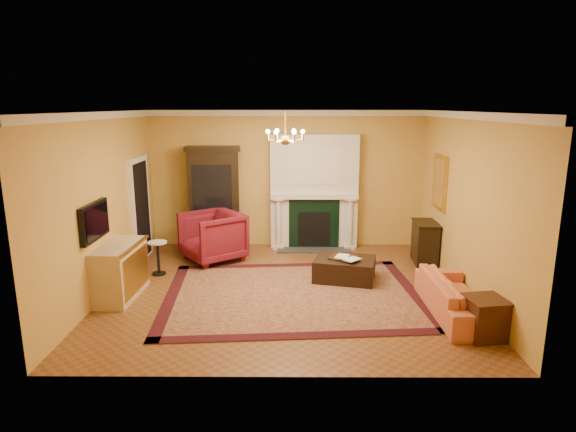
{
  "coord_description": "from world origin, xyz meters",
  "views": [
    {
      "loc": [
        0.09,
        -7.8,
        3.1
      ],
      "look_at": [
        0.04,
        0.3,
        1.23
      ],
      "focal_mm": 30.0,
      "sensor_mm": 36.0,
      "label": 1
    }
  ],
  "objects_px": {
    "wingback_armchair": "(212,234)",
    "commode": "(119,271)",
    "china_cabinet": "(214,200)",
    "leather_ottoman": "(344,269)",
    "pedestal_table": "(158,255)",
    "end_table": "(484,319)",
    "coral_sofa": "(457,290)",
    "console_table": "(425,243)"
  },
  "relations": [
    {
      "from": "wingback_armchair",
      "to": "pedestal_table",
      "type": "bearing_deg",
      "value": -82.97
    },
    {
      "from": "end_table",
      "to": "leather_ottoman",
      "type": "bearing_deg",
      "value": 126.87
    },
    {
      "from": "end_table",
      "to": "console_table",
      "type": "bearing_deg",
      "value": 88.94
    },
    {
      "from": "coral_sofa",
      "to": "china_cabinet",
      "type": "bearing_deg",
      "value": 49.88
    },
    {
      "from": "end_table",
      "to": "leather_ottoman",
      "type": "distance_m",
      "value": 2.76
    },
    {
      "from": "wingback_armchair",
      "to": "leather_ottoman",
      "type": "relative_size",
      "value": 1.04
    },
    {
      "from": "wingback_armchair",
      "to": "coral_sofa",
      "type": "bearing_deg",
      "value": 20.56
    },
    {
      "from": "wingback_armchair",
      "to": "leather_ottoman",
      "type": "distance_m",
      "value": 2.83
    },
    {
      "from": "coral_sofa",
      "to": "end_table",
      "type": "height_order",
      "value": "coral_sofa"
    },
    {
      "from": "commode",
      "to": "leather_ottoman",
      "type": "distance_m",
      "value": 3.88
    },
    {
      "from": "commode",
      "to": "pedestal_table",
      "type": "bearing_deg",
      "value": 74.77
    },
    {
      "from": "coral_sofa",
      "to": "commode",
      "type": "bearing_deg",
      "value": 82.73
    },
    {
      "from": "coral_sofa",
      "to": "console_table",
      "type": "distance_m",
      "value": 2.47
    },
    {
      "from": "commode",
      "to": "leather_ottoman",
      "type": "relative_size",
      "value": 1.13
    },
    {
      "from": "wingback_armchair",
      "to": "commode",
      "type": "height_order",
      "value": "wingback_armchair"
    },
    {
      "from": "pedestal_table",
      "to": "commode",
      "type": "height_order",
      "value": "commode"
    },
    {
      "from": "leather_ottoman",
      "to": "china_cabinet",
      "type": "bearing_deg",
      "value": 156.01
    },
    {
      "from": "wingback_armchair",
      "to": "coral_sofa",
      "type": "relative_size",
      "value": 0.57
    },
    {
      "from": "china_cabinet",
      "to": "commode",
      "type": "distance_m",
      "value": 3.12
    },
    {
      "from": "coral_sofa",
      "to": "end_table",
      "type": "relative_size",
      "value": 3.56
    },
    {
      "from": "pedestal_table",
      "to": "leather_ottoman",
      "type": "height_order",
      "value": "pedestal_table"
    },
    {
      "from": "coral_sofa",
      "to": "end_table",
      "type": "xyz_separation_m",
      "value": [
        0.13,
        -0.77,
        -0.11
      ]
    },
    {
      "from": "commode",
      "to": "coral_sofa",
      "type": "height_order",
      "value": "commode"
    },
    {
      "from": "coral_sofa",
      "to": "leather_ottoman",
      "type": "bearing_deg",
      "value": 46.35
    },
    {
      "from": "china_cabinet",
      "to": "commode",
      "type": "bearing_deg",
      "value": -119.02
    },
    {
      "from": "wingback_armchair",
      "to": "leather_ottoman",
      "type": "height_order",
      "value": "wingback_armchair"
    },
    {
      "from": "pedestal_table",
      "to": "end_table",
      "type": "distance_m",
      "value": 5.68
    },
    {
      "from": "commode",
      "to": "coral_sofa",
      "type": "xyz_separation_m",
      "value": [
        5.32,
        -0.65,
        -0.07
      ]
    },
    {
      "from": "leather_ottoman",
      "to": "coral_sofa",
      "type": "bearing_deg",
      "value": -29.74
    },
    {
      "from": "china_cabinet",
      "to": "leather_ottoman",
      "type": "bearing_deg",
      "value": -44.5
    },
    {
      "from": "pedestal_table",
      "to": "coral_sofa",
      "type": "relative_size",
      "value": 0.33
    },
    {
      "from": "china_cabinet",
      "to": "leather_ottoman",
      "type": "relative_size",
      "value": 2.04
    },
    {
      "from": "commode",
      "to": "leather_ottoman",
      "type": "bearing_deg",
      "value": 14.36
    },
    {
      "from": "china_cabinet",
      "to": "pedestal_table",
      "type": "relative_size",
      "value": 3.38
    },
    {
      "from": "china_cabinet",
      "to": "end_table",
      "type": "bearing_deg",
      "value": -51.53
    },
    {
      "from": "commode",
      "to": "coral_sofa",
      "type": "bearing_deg",
      "value": -4.4
    },
    {
      "from": "pedestal_table",
      "to": "console_table",
      "type": "distance_m",
      "value": 5.22
    },
    {
      "from": "leather_ottoman",
      "to": "wingback_armchair",
      "type": "bearing_deg",
      "value": 169.5
    },
    {
      "from": "coral_sofa",
      "to": "leather_ottoman",
      "type": "height_order",
      "value": "coral_sofa"
    },
    {
      "from": "console_table",
      "to": "wingback_armchair",
      "type": "bearing_deg",
      "value": -177.87
    },
    {
      "from": "wingback_armchair",
      "to": "end_table",
      "type": "xyz_separation_m",
      "value": [
        4.22,
        -3.35,
        -0.28
      ]
    },
    {
      "from": "china_cabinet",
      "to": "console_table",
      "type": "bearing_deg",
      "value": -19.99
    }
  ]
}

